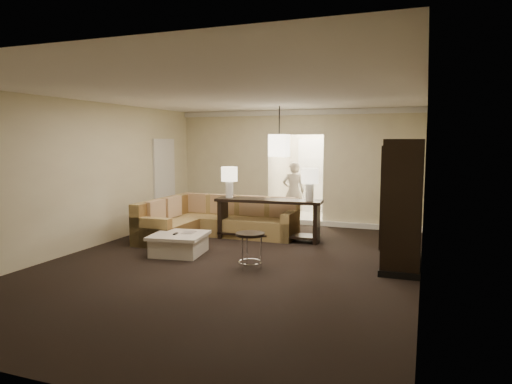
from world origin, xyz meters
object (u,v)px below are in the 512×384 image
at_px(sectional_sofa, 212,221).
at_px(coffee_table, 179,244).
at_px(console_table, 268,216).
at_px(armoire, 403,207).
at_px(person, 294,189).
at_px(drink_table, 250,243).

xyz_separation_m(sectional_sofa, coffee_table, (0.11, -1.59, -0.15)).
relative_size(console_table, armoire, 1.08).
height_order(sectional_sofa, person, person).
xyz_separation_m(console_table, person, (-0.11, 2.30, 0.34)).
bearing_deg(armoire, coffee_table, -172.07).
bearing_deg(person, drink_table, 77.10).
xyz_separation_m(console_table, armoire, (2.69, -1.17, 0.49)).
bearing_deg(coffee_table, armoire, 7.93).
xyz_separation_m(sectional_sofa, armoire, (3.94, -1.06, 0.66)).
bearing_deg(console_table, armoire, -27.42).
relative_size(coffee_table, person, 0.63).
distance_m(drink_table, person, 4.48).
bearing_deg(coffee_table, console_table, 56.31).
relative_size(coffee_table, armoire, 0.51).
bearing_deg(console_table, person, 88.78).
bearing_deg(drink_table, console_table, 101.18).
bearing_deg(sectional_sofa, console_table, 4.87).
height_order(drink_table, person, person).
distance_m(sectional_sofa, armoire, 4.13).
xyz_separation_m(coffee_table, person, (1.02, 4.00, 0.65)).
height_order(armoire, drink_table, armoire).
bearing_deg(sectional_sofa, armoire, -15.10).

